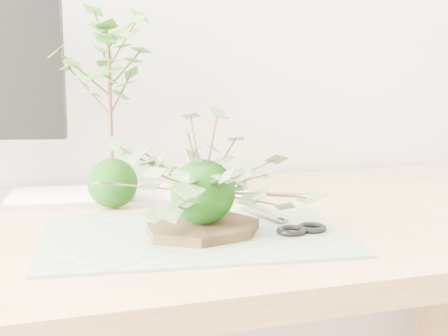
{
  "coord_description": "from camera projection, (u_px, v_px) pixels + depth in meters",
  "views": [
    {
      "loc": [
        -0.28,
        0.26,
        1.0
      ],
      "look_at": [
        0.0,
        1.14,
        0.84
      ],
      "focal_mm": 50.0,
      "sensor_mm": 36.0,
      "label": 1
    }
  ],
  "objects": [
    {
      "name": "maple_kokedama",
      "position": [
        109.0,
        60.0,
        1.07
      ],
      "size": [
        0.24,
        0.24,
        0.37
      ],
      "rotation": [
        0.0,
        0.0,
        -0.27
      ],
      "color": "black",
      "rests_on": "desk"
    },
    {
      "name": "keyboard",
      "position": [
        130.0,
        195.0,
        1.18
      ],
      "size": [
        0.49,
        0.21,
        0.02
      ],
      "rotation": [
        0.0,
        0.0,
        -0.15
      ],
      "color": "#B7B6BF",
      "rests_on": "desk"
    },
    {
      "name": "ivy_kokedama",
      "position": [
        203.0,
        162.0,
        0.92
      ],
      "size": [
        0.3,
        0.3,
        0.19
      ],
      "rotation": [
        0.0,
        0.0,
        -0.09
      ],
      "color": "black",
      "rests_on": "stone_dish"
    },
    {
      "name": "desk",
      "position": [
        170.0,
        272.0,
        1.04
      ],
      "size": [
        1.6,
        0.7,
        0.74
      ],
      "color": "tan",
      "rests_on": "ground_plane"
    },
    {
      "name": "cutting_mat",
      "position": [
        194.0,
        235.0,
        0.93
      ],
      "size": [
        0.48,
        0.35,
        0.0
      ],
      "primitive_type": "cube",
      "rotation": [
        0.0,
        0.0,
        -0.12
      ],
      "color": "#5F815A",
      "rests_on": "desk"
    },
    {
      "name": "scissors",
      "position": [
        291.0,
        226.0,
        0.96
      ],
      "size": [
        0.09,
        0.19,
        0.01
      ],
      "rotation": [
        0.0,
        0.0,
        0.15
      ],
      "color": "gray",
      "rests_on": "cutting_mat"
    },
    {
      "name": "stone_dish",
      "position": [
        203.0,
        228.0,
        0.94
      ],
      "size": [
        0.22,
        0.22,
        0.01
      ],
      "primitive_type": "cylinder",
      "rotation": [
        0.0,
        0.0,
        0.23
      ],
      "color": "black",
      "rests_on": "cutting_mat"
    }
  ]
}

